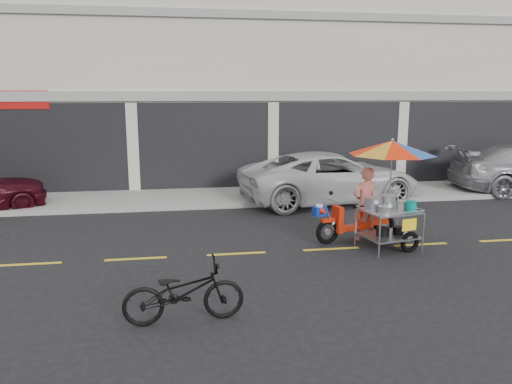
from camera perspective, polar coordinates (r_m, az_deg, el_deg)
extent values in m
plane|color=black|center=(10.64, 8.57, -6.47)|extent=(90.00, 90.00, 0.00)
cube|color=gray|center=(15.78, 2.59, -0.18)|extent=(45.00, 3.00, 0.15)
cube|color=beige|center=(20.39, -0.21, 13.54)|extent=(36.00, 8.00, 8.00)
cube|color=black|center=(16.50, 1.96, 5.17)|extent=(35.28, 0.06, 2.90)
cube|color=gray|center=(16.39, 2.01, 10.91)|extent=(36.00, 0.12, 0.30)
cube|color=gray|center=(16.56, 2.07, 19.59)|extent=(36.00, 0.12, 0.25)
cube|color=gold|center=(10.64, 8.57, -6.45)|extent=(42.00, 0.10, 0.01)
imported|color=silver|center=(15.00, 8.44, 1.70)|extent=(5.67, 3.28, 1.49)
imported|color=black|center=(7.28, -8.26, -11.24)|extent=(1.76, 0.72, 0.90)
torus|color=black|center=(10.90, 8.17, -4.53)|extent=(0.56, 0.22, 0.55)
torus|color=black|center=(11.66, 14.39, -3.72)|extent=(0.56, 0.22, 0.55)
cylinder|color=#9EA0A5|center=(10.90, 8.17, -4.53)|extent=(0.14, 0.09, 0.13)
cylinder|color=#9EA0A5|center=(11.66, 14.39, -3.72)|extent=(0.14, 0.09, 0.13)
cube|color=red|center=(10.83, 8.21, -3.21)|extent=(0.33, 0.18, 0.08)
cylinder|color=#9EA0A5|center=(10.80, 8.23, -2.46)|extent=(0.35, 0.12, 0.78)
cube|color=red|center=(10.95, 9.31, -3.08)|extent=(0.18, 0.34, 0.58)
cube|color=red|center=(11.23, 11.18, -3.96)|extent=(0.81, 0.43, 0.08)
cube|color=red|center=(11.41, 13.07, -2.65)|extent=(0.76, 0.40, 0.39)
cube|color=black|center=(11.30, 12.72, -1.60)|extent=(0.66, 0.36, 0.10)
cylinder|color=#9EA0A5|center=(10.79, 8.81, -0.92)|extent=(0.15, 0.53, 0.03)
sphere|color=black|center=(10.96, 8.58, -0.10)|extent=(0.10, 0.10, 0.10)
cylinder|color=white|center=(10.90, 8.73, -3.49)|extent=(0.14, 0.14, 0.05)
cube|color=navy|center=(10.68, 7.25, -2.17)|extent=(0.29, 0.26, 0.19)
cylinder|color=white|center=(10.65, 7.26, -1.56)|extent=(0.18, 0.18, 0.05)
cone|color=red|center=(10.53, 7.67, -2.26)|extent=(0.21, 0.24, 0.17)
torus|color=black|center=(10.74, 17.18, -5.49)|extent=(0.45, 0.19, 0.44)
cylinder|color=#9EA0A5|center=(10.14, 13.93, -5.16)|extent=(0.04, 0.04, 0.82)
cylinder|color=#9EA0A5|center=(10.83, 11.29, -3.98)|extent=(0.04, 0.04, 0.82)
cylinder|color=#9EA0A5|center=(10.77, 18.57, -4.45)|extent=(0.04, 0.04, 0.82)
cylinder|color=#9EA0A5|center=(11.42, 15.80, -3.39)|extent=(0.04, 0.04, 0.82)
cube|color=#9EA0A5|center=(10.81, 14.89, -4.84)|extent=(1.22, 1.07, 0.03)
cube|color=#9EA0A5|center=(10.67, 15.03, -2.10)|extent=(1.22, 1.07, 0.04)
cylinder|color=#9EA0A5|center=(10.33, 16.46, -2.30)|extent=(1.04, 0.25, 0.02)
cylinder|color=#9EA0A5|center=(11.00, 13.72, -1.33)|extent=(1.04, 0.25, 0.02)
cylinder|color=#9EA0A5|center=(10.36, 12.68, -2.06)|extent=(0.21, 0.85, 0.02)
cylinder|color=#9EA0A5|center=(10.98, 17.28, -1.55)|extent=(0.21, 0.85, 0.02)
cylinder|color=#9EA0A5|center=(11.15, 13.58, -4.28)|extent=(0.19, 0.71, 0.04)
cylinder|color=#9EA0A5|center=(11.03, 13.69, -1.87)|extent=(0.19, 0.71, 0.04)
cube|color=yellow|center=(10.45, 17.11, -3.60)|extent=(0.33, 0.09, 0.24)
cylinder|color=#B7B7BC|center=(10.63, 13.20, -1.31)|extent=(0.43, 0.43, 0.23)
cylinder|color=#B7B7BC|center=(10.86, 14.82, -1.07)|extent=(0.37, 0.37, 0.26)
cylinder|color=#B7B7BC|center=(10.91, 16.46, -1.41)|extent=(0.31, 0.31, 0.14)
cylinder|color=#B7B7BC|center=(10.38, 14.54, -2.00)|extent=(0.34, 0.34, 0.12)
cylinder|color=#057B74|center=(10.66, 17.29, -1.55)|extent=(0.25, 0.25, 0.21)
cylinder|color=black|center=(10.70, 14.29, -4.41)|extent=(0.32, 0.32, 0.17)
cylinder|color=black|center=(10.92, 15.94, -4.22)|extent=(0.28, 0.28, 0.15)
cylinder|color=#9EA0A5|center=(10.64, 15.14, 1.82)|extent=(0.03, 0.03, 1.45)
sphere|color=#9EA0A5|center=(10.55, 15.35, 5.80)|extent=(0.06, 0.06, 0.06)
imported|color=#CC6559|center=(11.23, 12.32, -1.32)|extent=(0.67, 0.51, 1.63)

